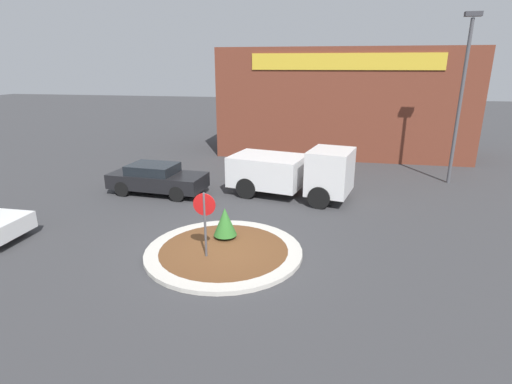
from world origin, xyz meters
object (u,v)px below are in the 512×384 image
parked_sedan_black (157,178)px  stop_sign (205,215)px  utility_truck (292,171)px  light_pole (462,90)px

parked_sedan_black → stop_sign: bearing=-49.9°
stop_sign → parked_sedan_black: 7.15m
parked_sedan_black → utility_truck: bearing=11.3°
stop_sign → light_pole: (9.15, 10.09, 3.00)m
stop_sign → parked_sedan_black: bearing=125.6°
stop_sign → parked_sedan_black: stop_sign is taller
stop_sign → utility_truck: utility_truck is taller
parked_sedan_black → light_pole: 14.47m
utility_truck → parked_sedan_black: 6.04m
stop_sign → utility_truck: size_ratio=0.38×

